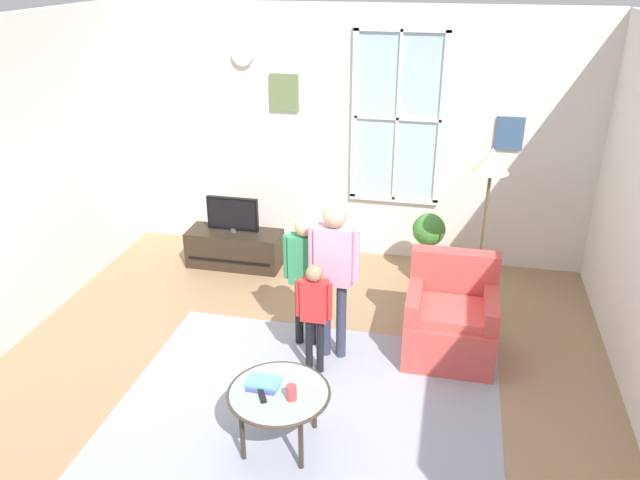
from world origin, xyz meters
TOP-DOWN VIEW (x-y plane):
  - ground_plane at (0.00, 0.00)m, footprint 5.81×5.99m
  - back_wall at (0.02, 2.75)m, footprint 5.21×0.17m
  - area_rug at (0.19, -0.18)m, footprint 2.94×2.32m
  - tv_stand at (-1.19, 2.06)m, footprint 1.05×0.42m
  - television at (-1.19, 2.06)m, footprint 0.58×0.08m
  - armchair at (1.22, 0.84)m, footprint 0.76×0.74m
  - coffee_table at (0.08, -0.58)m, footprint 0.73×0.73m
  - book_stack at (-0.04, -0.53)m, footprint 0.23×0.20m
  - cup at (0.19, -0.63)m, footprint 0.08×0.08m
  - remote_near_books at (-0.02, -0.66)m, footprint 0.10×0.14m
  - person_pink_shirt at (0.24, 0.57)m, footprint 0.43×0.19m
  - person_red_shirt at (0.13, 0.31)m, footprint 0.30×0.14m
  - person_green_shirt at (-0.04, 0.70)m, footprint 0.37×0.17m
  - potted_plant_by_window at (0.94, 2.19)m, footprint 0.35×0.35m
  - floor_lamp at (1.45, 1.54)m, footprint 0.32×0.32m

SIDE VIEW (x-z plane):
  - ground_plane at x=0.00m, z-range -0.02..0.00m
  - area_rug at x=0.19m, z-range 0.00..0.01m
  - tv_stand at x=-1.19m, z-range 0.00..0.41m
  - armchair at x=1.22m, z-range -0.11..0.76m
  - potted_plant_by_window at x=0.94m, z-range 0.02..0.77m
  - coffee_table at x=0.08m, z-range 0.19..0.65m
  - remote_near_books at x=-0.02m, z-range 0.45..0.47m
  - book_stack at x=-0.04m, z-range 0.45..0.49m
  - cup at x=0.19m, z-range 0.45..0.56m
  - television at x=-1.19m, z-range 0.42..0.82m
  - person_red_shirt at x=0.13m, z-range 0.13..1.13m
  - person_green_shirt at x=-0.04m, z-range 0.16..1.39m
  - person_pink_shirt at x=0.24m, z-range 0.18..1.60m
  - back_wall at x=0.02m, z-range 0.01..2.78m
  - floor_lamp at x=1.45m, z-range 0.57..2.24m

